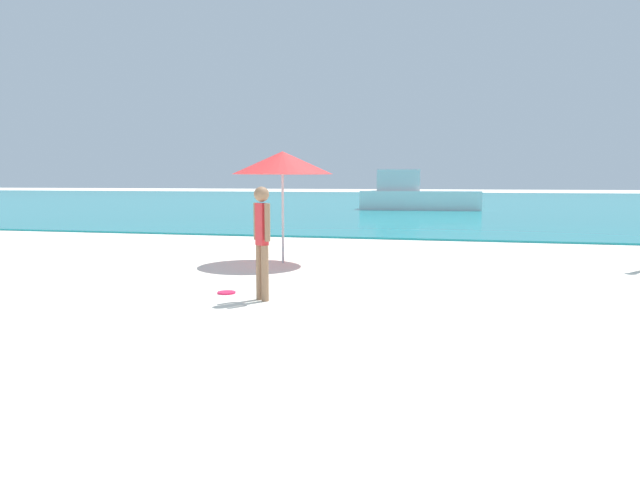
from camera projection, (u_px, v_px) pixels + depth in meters
The scene contains 6 objects.
ground at pixel (166, 426), 4.04m from camera, with size 200.00×200.00×0.00m, color silver.
water at pixel (430, 201), 45.61m from camera, with size 160.00×60.00×0.06m, color teal.
person_standing at pixel (262, 236), 8.15m from camera, with size 0.31×0.27×1.62m.
frisbee at pixel (226, 293), 8.73m from camera, with size 0.28×0.28×0.03m, color #E51E4C.
boat_near at pixel (415, 196), 31.97m from camera, with size 6.62×2.50×2.21m.
beach_umbrella at pixel (283, 163), 11.71m from camera, with size 2.05×2.05×2.29m.
Camera 1 is at (1.94, -3.54, 1.72)m, focal length 32.39 mm.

